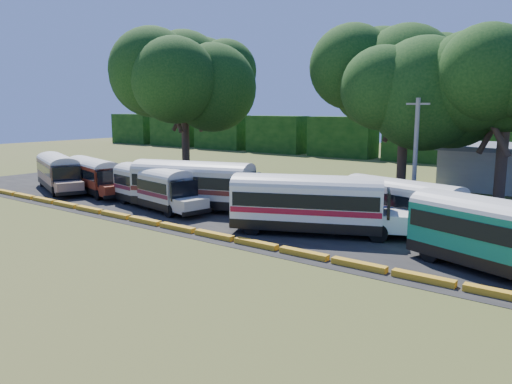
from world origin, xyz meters
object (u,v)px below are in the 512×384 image
Objects in this scene: bus_beige at (58,170)px; bus_cream_west at (154,185)px; bus_white_red at (311,201)px; bus_teal at (509,234)px; tree_west at (184,72)px; bus_red at (94,174)px.

bus_beige is 1.02× the size of bus_cream_west.
bus_beige is 0.92× the size of bus_white_red.
bus_cream_west is 0.92× the size of bus_teal.
tree_west reaches higher than bus_beige.
bus_teal is (10.79, -1.26, -0.04)m from bus_white_red.
tree_west is at bearing 137.07° from bus_cream_west.
bus_cream_west is 23.90m from bus_teal.
bus_white_red reaches higher than bus_beige.
tree_west reaches higher than bus_teal.
tree_west is (-33.51, 13.66, 8.94)m from bus_teal.
bus_red is (4.04, 0.88, -0.09)m from bus_beige.
bus_red is at bearing 34.03° from bus_beige.
bus_red is 14.88m from tree_west.
bus_beige is at bearing -105.08° from tree_west.
bus_red is 0.63× the size of tree_west.
bus_beige is 15.88m from tree_west.
bus_red is at bearing -164.44° from bus_teal.
bus_red is 9.05m from bus_cream_west.
bus_beige is at bearing -162.71° from bus_teal.
tree_west is (-0.65, 11.72, 9.14)m from bus_red.
bus_teal is (32.86, -1.94, 0.20)m from bus_red.
bus_white_red is at bearing -167.74° from bus_teal.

